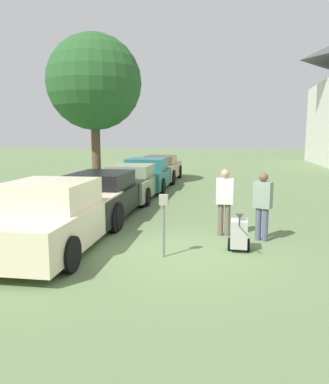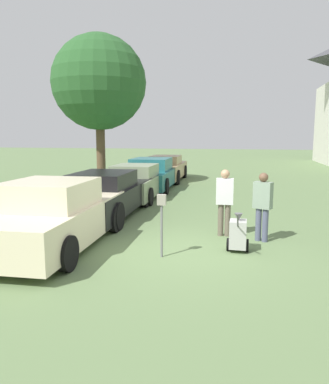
{
  "view_description": "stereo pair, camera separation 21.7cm",
  "coord_description": "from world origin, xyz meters",
  "px_view_note": "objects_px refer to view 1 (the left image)",
  "views": [
    {
      "loc": [
        1.12,
        -7.83,
        2.52
      ],
      "look_at": [
        -0.55,
        1.27,
        1.1
      ],
      "focal_mm": 35.0,
      "sensor_mm": 36.0,
      "label": 1
    },
    {
      "loc": [
        1.34,
        -7.78,
        2.52
      ],
      "look_at": [
        -0.55,
        1.27,
        1.1
      ],
      "focal_mm": 35.0,
      "sensor_mm": 36.0,
      "label": 2
    }
  ],
  "objects_px": {
    "parked_car_cream": "(54,217)",
    "parked_car_tan": "(161,169)",
    "parked_car_sage": "(133,183)",
    "person_worker": "(225,198)",
    "parking_meter": "(164,214)",
    "person_supervisor": "(263,202)",
    "parked_car_teal": "(148,175)",
    "equipment_cart": "(239,233)",
    "parked_car_black": "(104,195)"
  },
  "relations": [
    {
      "from": "parked_car_teal",
      "to": "parked_car_tan",
      "type": "xyz_separation_m",
      "value": [
        -0.0,
        3.27,
        -0.01
      ]
    },
    {
      "from": "parked_car_cream",
      "to": "parked_car_sage",
      "type": "xyz_separation_m",
      "value": [
        -0.0,
        6.7,
        -0.07
      ]
    },
    {
      "from": "parked_car_cream",
      "to": "person_worker",
      "type": "xyz_separation_m",
      "value": [
        3.72,
        1.72,
        0.25
      ]
    },
    {
      "from": "parked_car_sage",
      "to": "parked_car_tan",
      "type": "relative_size",
      "value": 0.98
    },
    {
      "from": "parked_car_black",
      "to": "parked_car_sage",
      "type": "bearing_deg",
      "value": 88.28
    },
    {
      "from": "parked_car_black",
      "to": "parked_car_sage",
      "type": "height_order",
      "value": "parked_car_black"
    },
    {
      "from": "parked_car_teal",
      "to": "person_supervisor",
      "type": "relative_size",
      "value": 3.07
    },
    {
      "from": "parked_car_cream",
      "to": "equipment_cart",
      "type": "height_order",
      "value": "parked_car_cream"
    },
    {
      "from": "parked_car_sage",
      "to": "person_worker",
      "type": "xyz_separation_m",
      "value": [
        3.72,
        -4.98,
        0.31
      ]
    },
    {
      "from": "parking_meter",
      "to": "equipment_cart",
      "type": "relative_size",
      "value": 1.32
    },
    {
      "from": "parked_car_tan",
      "to": "parked_car_black",
      "type": "bearing_deg",
      "value": -91.72
    },
    {
      "from": "parking_meter",
      "to": "parked_car_teal",
      "type": "bearing_deg",
      "value": 104.75
    },
    {
      "from": "parking_meter",
      "to": "person_worker",
      "type": "xyz_separation_m",
      "value": [
        1.19,
        1.93,
        0.03
      ]
    },
    {
      "from": "parked_car_tan",
      "to": "equipment_cart",
      "type": "distance_m",
      "value": 12.83
    },
    {
      "from": "parked_car_tan",
      "to": "person_supervisor",
      "type": "relative_size",
      "value": 2.97
    },
    {
      "from": "parked_car_cream",
      "to": "parked_car_teal",
      "type": "height_order",
      "value": "parked_car_cream"
    },
    {
      "from": "equipment_cart",
      "to": "parked_car_teal",
      "type": "bearing_deg",
      "value": 115.51
    },
    {
      "from": "parked_car_teal",
      "to": "equipment_cart",
      "type": "distance_m",
      "value": 9.79
    },
    {
      "from": "parking_meter",
      "to": "person_supervisor",
      "type": "distance_m",
      "value": 2.65
    },
    {
      "from": "parked_car_tan",
      "to": "person_worker",
      "type": "height_order",
      "value": "person_worker"
    },
    {
      "from": "person_supervisor",
      "to": "equipment_cart",
      "type": "bearing_deg",
      "value": 84.67
    },
    {
      "from": "parked_car_black",
      "to": "equipment_cart",
      "type": "distance_m",
      "value": 4.94
    },
    {
      "from": "parking_meter",
      "to": "equipment_cart",
      "type": "distance_m",
      "value": 1.78
    },
    {
      "from": "parked_car_black",
      "to": "parking_meter",
      "type": "bearing_deg",
      "value": -55.76
    },
    {
      "from": "parked_car_sage",
      "to": "parked_car_teal",
      "type": "distance_m",
      "value": 2.7
    },
    {
      "from": "parked_car_tan",
      "to": "parking_meter",
      "type": "relative_size",
      "value": 3.71
    },
    {
      "from": "person_supervisor",
      "to": "parked_car_tan",
      "type": "bearing_deg",
      "value": -42.23
    },
    {
      "from": "parking_meter",
      "to": "person_worker",
      "type": "distance_m",
      "value": 2.26
    },
    {
      "from": "parked_car_cream",
      "to": "equipment_cart",
      "type": "distance_m",
      "value": 4.12
    },
    {
      "from": "parked_car_black",
      "to": "parked_car_sage",
      "type": "distance_m",
      "value": 3.42
    },
    {
      "from": "parked_car_black",
      "to": "equipment_cart",
      "type": "xyz_separation_m",
      "value": [
        4.07,
        -2.78,
        -0.28
      ]
    },
    {
      "from": "equipment_cart",
      "to": "parked_car_tan",
      "type": "bearing_deg",
      "value": 109.42
    },
    {
      "from": "person_supervisor",
      "to": "equipment_cart",
      "type": "height_order",
      "value": "person_supervisor"
    },
    {
      "from": "parked_car_sage",
      "to": "parking_meter",
      "type": "distance_m",
      "value": 7.36
    },
    {
      "from": "parked_car_cream",
      "to": "parking_meter",
      "type": "relative_size",
      "value": 3.56
    },
    {
      "from": "parked_car_teal",
      "to": "parked_car_sage",
      "type": "bearing_deg",
      "value": -91.73
    },
    {
      "from": "parked_car_black",
      "to": "person_worker",
      "type": "relative_size",
      "value": 3.17
    },
    {
      "from": "parked_car_sage",
      "to": "equipment_cart",
      "type": "height_order",
      "value": "parked_car_sage"
    },
    {
      "from": "parked_car_sage",
      "to": "person_worker",
      "type": "relative_size",
      "value": 2.87
    },
    {
      "from": "person_worker",
      "to": "parked_car_black",
      "type": "bearing_deg",
      "value": -24.4
    },
    {
      "from": "parked_car_black",
      "to": "parking_meter",
      "type": "relative_size",
      "value": 4.04
    },
    {
      "from": "parked_car_teal",
      "to": "person_supervisor",
      "type": "distance_m",
      "value": 9.22
    },
    {
      "from": "person_worker",
      "to": "parked_car_cream",
      "type": "bearing_deg",
      "value": 23.28
    },
    {
      "from": "person_supervisor",
      "to": "equipment_cart",
      "type": "distance_m",
      "value": 1.2
    },
    {
      "from": "person_worker",
      "to": "parking_meter",
      "type": "bearing_deg",
      "value": 56.75
    },
    {
      "from": "parked_car_sage",
      "to": "equipment_cart",
      "type": "xyz_separation_m",
      "value": [
        4.07,
        -6.19,
        -0.25
      ]
    },
    {
      "from": "parked_car_sage",
      "to": "person_supervisor",
      "type": "relative_size",
      "value": 2.93
    },
    {
      "from": "parked_car_cream",
      "to": "parked_car_tan",
      "type": "xyz_separation_m",
      "value": [
        -0.0,
        12.68,
        -0.04
      ]
    },
    {
      "from": "parked_car_cream",
      "to": "parked_car_black",
      "type": "bearing_deg",
      "value": 88.27
    },
    {
      "from": "parked_car_cream",
      "to": "parked_car_tan",
      "type": "distance_m",
      "value": 12.68
    }
  ]
}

